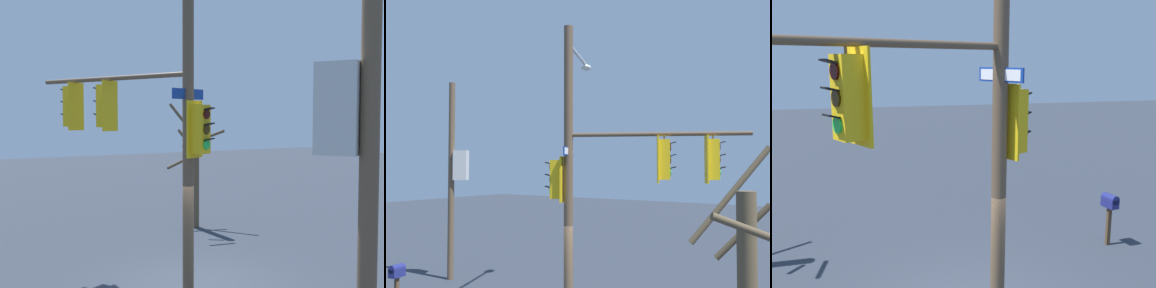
# 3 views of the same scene
# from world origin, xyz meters

# --- Properties ---
(main_signal_pole_assembly) EXTENTS (6.16, 3.70, 8.21)m
(main_signal_pole_assembly) POSITION_xyz_m (-0.46, -1.04, 4.42)
(main_signal_pole_assembly) COLOR brown
(main_signal_pole_assembly) RESTS_ON ground
(mailbox) EXTENTS (0.31, 0.47, 1.41)m
(mailbox) POSITION_xyz_m (4.40, 2.20, 1.11)
(mailbox) COLOR #4C3823
(mailbox) RESTS_ON ground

